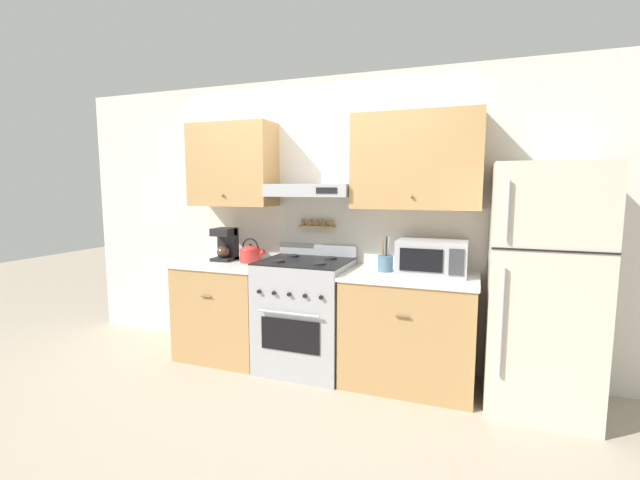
# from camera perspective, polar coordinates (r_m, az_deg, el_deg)

# --- Properties ---
(ground_plane) EXTENTS (16.00, 16.00, 0.00)m
(ground_plane) POSITION_cam_1_polar(r_m,az_deg,el_deg) (3.67, -3.98, -18.46)
(ground_plane) COLOR #B2A38E
(wall_back) EXTENTS (5.20, 0.46, 2.55)m
(wall_back) POSITION_cam_1_polar(r_m,az_deg,el_deg) (3.88, 0.24, 4.85)
(wall_back) COLOR silver
(wall_back) RESTS_ON ground_plane
(counter_left) EXTENTS (0.83, 0.66, 0.90)m
(counter_left) POSITION_cam_1_polar(r_m,az_deg,el_deg) (4.15, -12.23, -8.94)
(counter_left) COLOR tan
(counter_left) RESTS_ON ground_plane
(counter_right) EXTENTS (1.04, 0.66, 0.90)m
(counter_right) POSITION_cam_1_polar(r_m,az_deg,el_deg) (3.57, 11.77, -11.57)
(counter_right) COLOR tan
(counter_right) RESTS_ON ground_plane
(stove_range) EXTENTS (0.75, 0.68, 1.06)m
(stove_range) POSITION_cam_1_polar(r_m,az_deg,el_deg) (3.77, -1.99, -9.85)
(stove_range) COLOR #ADAFB5
(stove_range) RESTS_ON ground_plane
(refrigerator) EXTENTS (0.72, 0.72, 1.74)m
(refrigerator) POSITION_cam_1_polar(r_m,az_deg,el_deg) (3.42, 27.52, -5.70)
(refrigerator) COLOR beige
(refrigerator) RESTS_ON ground_plane
(tea_kettle) EXTENTS (0.25, 0.19, 0.22)m
(tea_kettle) POSITION_cam_1_polar(r_m,az_deg,el_deg) (3.97, -9.23, -1.76)
(tea_kettle) COLOR red
(tea_kettle) RESTS_ON counter_left
(coffee_maker) EXTENTS (0.19, 0.21, 0.30)m
(coffee_maker) POSITION_cam_1_polar(r_m,az_deg,el_deg) (4.13, -12.45, -0.53)
(coffee_maker) COLOR black
(coffee_maker) RESTS_ON counter_left
(microwave) EXTENTS (0.53, 0.36, 0.27)m
(microwave) POSITION_cam_1_polar(r_m,az_deg,el_deg) (3.49, 14.71, -2.21)
(microwave) COLOR #ADAFB5
(microwave) RESTS_ON counter_right
(utensil_crock) EXTENTS (0.12, 0.12, 0.29)m
(utensil_crock) POSITION_cam_1_polar(r_m,az_deg,el_deg) (3.53, 8.70, -3.01)
(utensil_crock) COLOR slate
(utensil_crock) RESTS_ON counter_right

